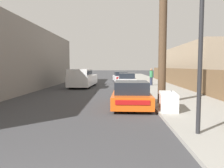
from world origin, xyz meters
The scene contains 11 objects.
sidewalk_curb centered at (5.30, 23.50, 0.06)m, with size 4.20×63.00×0.12m, color gray.
discarded_fridge centered at (3.70, 7.85, 0.50)m, with size 0.88×1.71×0.78m.
parked_sports_car_red centered at (2.18, 9.22, 0.58)m, with size 1.96×4.31×1.28m.
car_parked_mid centered at (2.38, 20.49, 0.63)m, with size 1.89×4.52×1.34m.
car_parked_far centered at (1.80, 27.04, 0.62)m, with size 2.16×4.34×1.32m.
pickup_truck centered at (-1.93, 19.21, 0.89)m, with size 2.18×5.96×1.76m.
utility_pole centered at (3.78, 9.66, 3.92)m, with size 1.80×0.40×7.48m.
street_lamp centered at (3.78, 4.44, 2.71)m, with size 0.26×0.26×4.44m.
wooden_fence centered at (7.25, 16.85, 0.97)m, with size 0.08×33.10×1.69m, color brown.
building_right_house centered at (11.19, 23.24, 2.15)m, with size 6.00×15.48×4.30m, color gray.
pedestrian centered at (4.82, 20.30, 0.98)m, with size 0.34×0.34×1.68m.
Camera 1 is at (1.53, -1.67, 2.01)m, focal length 35.00 mm.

